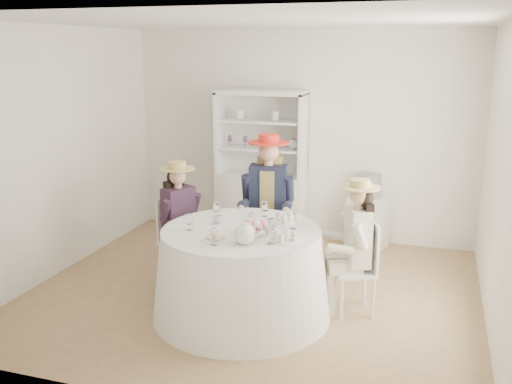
% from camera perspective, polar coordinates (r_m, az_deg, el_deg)
% --- Properties ---
extents(ground, '(4.50, 4.50, 0.00)m').
position_cam_1_polar(ground, '(6.00, -0.30, -10.00)').
color(ground, olive).
rests_on(ground, ground).
extents(ceiling, '(4.50, 4.50, 0.00)m').
position_cam_1_polar(ceiling, '(5.47, -0.33, 16.74)').
color(ceiling, white).
rests_on(ceiling, wall_back).
extents(wall_back, '(4.50, 0.00, 4.50)m').
position_cam_1_polar(wall_back, '(7.48, 4.47, 5.65)').
color(wall_back, silver).
rests_on(wall_back, ground).
extents(wall_front, '(4.50, 0.00, 4.50)m').
position_cam_1_polar(wall_front, '(3.79, -9.75, -3.06)').
color(wall_front, silver).
rests_on(wall_front, ground).
extents(wall_left, '(0.00, 4.50, 4.50)m').
position_cam_1_polar(wall_left, '(6.62, -19.21, 3.78)').
color(wall_left, silver).
rests_on(wall_left, ground).
extents(wall_right, '(0.00, 4.50, 4.50)m').
position_cam_1_polar(wall_right, '(5.34, 23.29, 1.05)').
color(wall_right, silver).
rests_on(wall_right, ground).
extents(tea_table, '(1.67, 1.67, 0.85)m').
position_cam_1_polar(tea_table, '(5.37, -1.46, -8.09)').
color(tea_table, white).
rests_on(tea_table, ground).
extents(hutch, '(1.16, 0.46, 1.94)m').
position_cam_1_polar(hutch, '(7.50, 0.55, 0.58)').
color(hutch, silver).
rests_on(hutch, ground).
extents(side_table, '(0.53, 0.53, 0.66)m').
position_cam_1_polar(side_table, '(7.31, 11.09, -3.00)').
color(side_table, silver).
rests_on(side_table, ground).
extents(hatbox, '(0.37, 0.37, 0.29)m').
position_cam_1_polar(hatbox, '(7.18, 11.27, 0.61)').
color(hatbox, black).
rests_on(hatbox, side_table).
extents(guest_left, '(0.56, 0.51, 1.31)m').
position_cam_1_polar(guest_left, '(6.10, -7.59, -2.28)').
color(guest_left, silver).
rests_on(guest_left, ground).
extents(guest_mid, '(0.58, 0.61, 1.57)m').
position_cam_1_polar(guest_mid, '(6.20, 1.21, -0.47)').
color(guest_mid, silver).
rests_on(guest_mid, ground).
extents(guest_right, '(0.55, 0.50, 1.30)m').
position_cam_1_polar(guest_right, '(5.39, 9.91, -4.66)').
color(guest_right, silver).
rests_on(guest_right, ground).
extents(spare_chair, '(0.60, 0.60, 1.04)m').
position_cam_1_polar(spare_chair, '(6.99, 0.89, -1.56)').
color(spare_chair, silver).
rests_on(spare_chair, ground).
extents(teacup_a, '(0.09, 0.09, 0.07)m').
position_cam_1_polar(teacup_a, '(5.40, -3.87, -2.84)').
color(teacup_a, white).
rests_on(teacup_a, tea_table).
extents(teacup_b, '(0.08, 0.08, 0.06)m').
position_cam_1_polar(teacup_b, '(5.49, -0.50, -2.52)').
color(teacup_b, white).
rests_on(teacup_b, tea_table).
extents(teacup_c, '(0.10, 0.10, 0.07)m').
position_cam_1_polar(teacup_c, '(5.29, 1.50, -3.16)').
color(teacup_c, white).
rests_on(teacup_c, tea_table).
extents(flower_bowl, '(0.23, 0.23, 0.05)m').
position_cam_1_polar(flower_bowl, '(5.10, 0.25, -3.92)').
color(flower_bowl, white).
rests_on(flower_bowl, tea_table).
extents(flower_arrangement, '(0.18, 0.18, 0.07)m').
position_cam_1_polar(flower_arrangement, '(5.06, -0.02, -3.36)').
color(flower_arrangement, pink).
rests_on(flower_arrangement, tea_table).
extents(table_teapot, '(0.26, 0.19, 0.20)m').
position_cam_1_polar(table_teapot, '(4.84, -1.10, -4.25)').
color(table_teapot, white).
rests_on(table_teapot, tea_table).
extents(sandwich_plate, '(0.25, 0.25, 0.06)m').
position_cam_1_polar(sandwich_plate, '(4.95, -4.01, -4.68)').
color(sandwich_plate, white).
rests_on(sandwich_plate, tea_table).
extents(cupcake_stand, '(0.26, 0.26, 0.24)m').
position_cam_1_polar(cupcake_stand, '(4.91, 2.81, -3.90)').
color(cupcake_stand, white).
rests_on(cupcake_stand, tea_table).
extents(stemware_set, '(0.97, 1.01, 0.15)m').
position_cam_1_polar(stemware_set, '(5.21, -1.49, -2.99)').
color(stemware_set, white).
rests_on(stemware_set, tea_table).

